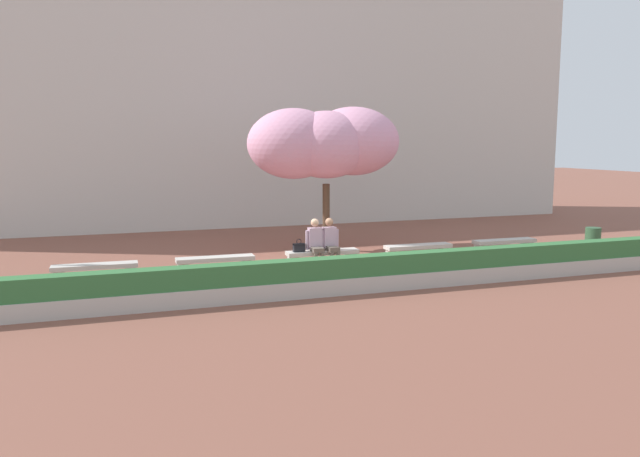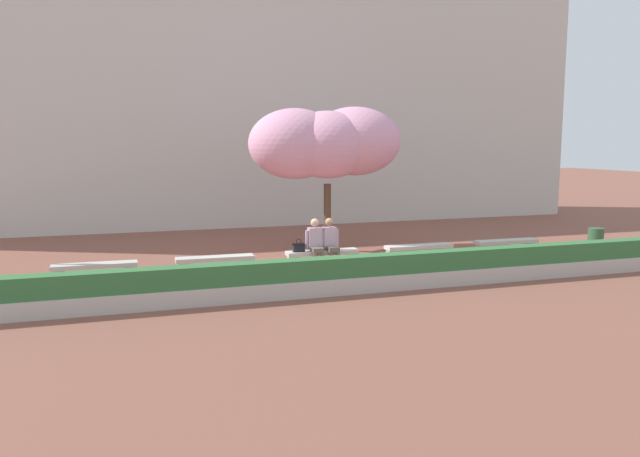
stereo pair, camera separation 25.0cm
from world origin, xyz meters
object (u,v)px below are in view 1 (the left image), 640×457
Objects in this scene: stone_bench_west_end at (95,270)px; stone_bench_center at (322,256)px; trash_bin at (593,241)px; stone_bench_near_west at (215,262)px; cherry_tree_main at (326,143)px; stone_bench_east_end at (504,244)px; handbag at (299,247)px; stone_bench_near_east at (418,250)px; person_seated_left at (316,242)px; person_seated_right at (331,241)px.

stone_bench_west_end is 1.00× the size of stone_bench_center.
stone_bench_center is 2.47× the size of trash_bin.
stone_bench_near_west is 0.42× the size of cherry_tree_main.
handbag is at bearing -179.81° from stone_bench_east_end.
stone_bench_west_end is at bearing 180.00° from stone_bench_near_east.
person_seated_right is (0.41, -0.00, 0.00)m from person_seated_left.
trash_bin is (2.53, -0.73, 0.08)m from stone_bench_east_end.
trash_bin is at bearing -3.06° from stone_bench_west_end.
stone_bench_near_east is 3.04m from person_seated_left.
stone_bench_west_end is 1.49× the size of person_seated_left.
person_seated_left is 1.65× the size of trash_bin.
handbag is (2.16, -0.02, 0.27)m from stone_bench_near_west.
person_seated_right is at bearing -14.72° from stone_bench_center.
person_seated_left reaches higher than stone_bench_west_end.
person_seated_right is (0.20, -0.05, 0.39)m from stone_bench_center.
handbag is at bearing -123.08° from cherry_tree_main.
stone_bench_east_end is (2.81, 0.00, 0.00)m from stone_bench_near_east.
stone_bench_east_end is at bearing 0.19° from handbag.
stone_bench_near_west is at bearing -146.84° from cherry_tree_main.
cherry_tree_main is at bearing 155.93° from trash_bin.
stone_bench_west_end is 5.61m from stone_bench_center.
stone_bench_near_east is 4.24m from cherry_tree_main.
handbag is (4.96, -0.02, 0.27)m from stone_bench_west_end.
stone_bench_near_west is at bearing 180.00° from stone_bench_east_end.
stone_bench_east_end is 1.49× the size of person_seated_right.
cherry_tree_main is at bearing 33.16° from stone_bench_near_west.
handbag is 8.82m from trash_bin.
trash_bin is at bearing -24.07° from cherry_tree_main.
stone_bench_near_west is 1.49× the size of person_seated_left.
cherry_tree_main is (3.78, 2.47, 2.91)m from stone_bench_near_west.
cherry_tree_main reaches higher than stone_bench_west_end.
cherry_tree_main is at bearing 65.03° from person_seated_left.
stone_bench_near_west is at bearing 179.45° from handbag.
cherry_tree_main is (1.62, 2.49, 2.64)m from handbag.
person_seated_right is at bearing -1.02° from stone_bench_near_west.
stone_bench_east_end is at bearing 0.00° from stone_bench_near_east.
handbag is (-0.65, -0.02, 0.27)m from stone_bench_center.
stone_bench_east_end is 2.63m from trash_bin.
cherry_tree_main is 8.35m from trash_bin.
stone_bench_west_end is 2.81m from stone_bench_near_west.
person_seated_right is (-2.60, -0.05, 0.39)m from stone_bench_near_east.
handbag is at bearing -0.55° from stone_bench_near_west.
stone_bench_near_west and stone_bench_east_end have the same top height.
handbag reaches higher than stone_bench_east_end.
stone_bench_near_east is 1.49× the size of person_seated_right.
stone_bench_west_end is 11.23m from stone_bench_east_end.
person_seated_right is (3.01, -0.05, 0.39)m from stone_bench_near_west.
stone_bench_west_end is 4.97m from handbag.
stone_bench_near_west is 1.00× the size of stone_bench_near_east.
cherry_tree_main is at bearing 20.55° from stone_bench_west_end.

